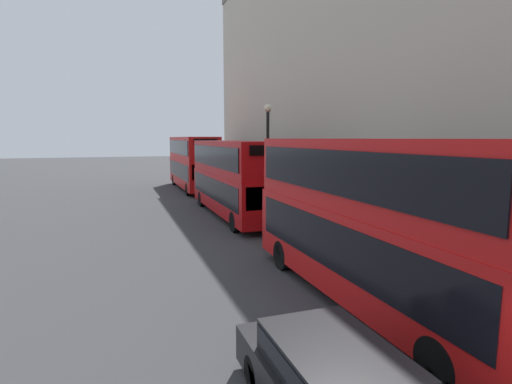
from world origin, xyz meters
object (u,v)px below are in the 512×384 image
(bus_third_in_queue, at_px, (193,161))
(bus_second_in_queue, at_px, (234,175))
(bus_leading, at_px, (376,216))
(pedestrian, at_px, (221,179))

(bus_third_in_queue, bearing_deg, bus_second_in_queue, -90.00)
(bus_leading, relative_size, pedestrian, 5.96)
(bus_third_in_queue, height_order, pedestrian, bus_third_in_queue)
(bus_second_in_queue, relative_size, bus_third_in_queue, 1.00)
(bus_second_in_queue, distance_m, bus_third_in_queue, 12.88)
(bus_third_in_queue, relative_size, pedestrian, 6.35)
(bus_third_in_queue, xyz_separation_m, pedestrian, (2.58, 0.36, -1.73))
(bus_leading, xyz_separation_m, bus_second_in_queue, (0.00, 13.22, -0.08))
(bus_third_in_queue, distance_m, pedestrian, 3.13)
(bus_leading, relative_size, bus_third_in_queue, 0.94)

